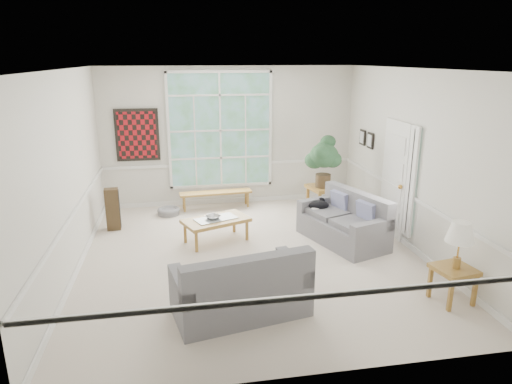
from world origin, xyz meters
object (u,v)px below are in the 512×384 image
(loveseat_front, at_px, (240,280))
(side_table, at_px, (452,284))
(coffee_table, at_px, (216,230))
(loveseat_right, at_px, (343,218))
(end_table, at_px, (324,200))

(loveseat_front, bearing_deg, side_table, -15.68)
(side_table, bearing_deg, coffee_table, 137.91)
(coffee_table, bearing_deg, loveseat_right, -32.41)
(loveseat_front, relative_size, coffee_table, 1.47)
(loveseat_front, xyz_separation_m, end_table, (2.25, 3.48, -0.14))
(loveseat_right, bearing_deg, loveseat_front, -155.70)
(coffee_table, height_order, side_table, side_table)
(coffee_table, relative_size, end_table, 1.82)
(side_table, bearing_deg, loveseat_right, 107.89)
(coffee_table, xyz_separation_m, end_table, (2.34, 1.05, 0.10))
(loveseat_front, bearing_deg, coffee_table, 80.87)
(loveseat_right, xyz_separation_m, end_table, (0.14, 1.46, -0.13))
(end_table, xyz_separation_m, side_table, (0.58, -3.69, -0.06))
(loveseat_right, height_order, coffee_table, loveseat_right)
(loveseat_front, distance_m, end_table, 4.14)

